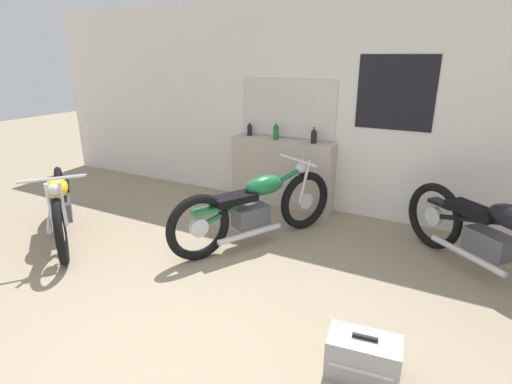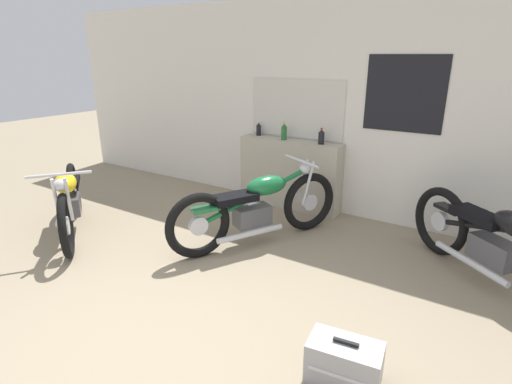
{
  "view_description": "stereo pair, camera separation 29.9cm",
  "coord_description": "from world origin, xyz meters",
  "px_view_note": "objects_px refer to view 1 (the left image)",
  "views": [
    {
      "loc": [
        1.63,
        -1.73,
        2.08
      ],
      "look_at": [
        -0.26,
        1.78,
        0.7
      ],
      "focal_mm": 28.0,
      "sensor_mm": 36.0,
      "label": 1
    },
    {
      "loc": [
        1.89,
        -1.58,
        2.08
      ],
      "look_at": [
        -0.26,
        1.78,
        0.7
      ],
      "focal_mm": 28.0,
      "sensor_mm": 36.0,
      "label": 2
    }
  ],
  "objects_px": {
    "bottle_center": "(314,136)",
    "motorcycle_yellow": "(60,204)",
    "motorcycle_green": "(256,207)",
    "motorcycle_black": "(497,238)",
    "hard_case_silver": "(363,357)",
    "bottle_left_center": "(276,132)",
    "bottle_leftmost": "(250,129)"
  },
  "relations": [
    {
      "from": "bottle_center",
      "to": "motorcycle_green",
      "type": "xyz_separation_m",
      "value": [
        -0.2,
        -1.23,
        -0.63
      ]
    },
    {
      "from": "motorcycle_green",
      "to": "bottle_left_center",
      "type": "bearing_deg",
      "value": 105.82
    },
    {
      "from": "bottle_center",
      "to": "hard_case_silver",
      "type": "bearing_deg",
      "value": -62.51
    },
    {
      "from": "bottle_center",
      "to": "motorcycle_yellow",
      "type": "distance_m",
      "value": 3.24
    },
    {
      "from": "bottle_center",
      "to": "motorcycle_green",
      "type": "distance_m",
      "value": 1.4
    },
    {
      "from": "motorcycle_yellow",
      "to": "motorcycle_green",
      "type": "bearing_deg",
      "value": 25.67
    },
    {
      "from": "bottle_center",
      "to": "motorcycle_yellow",
      "type": "height_order",
      "value": "bottle_center"
    },
    {
      "from": "motorcycle_green",
      "to": "bottle_center",
      "type": "bearing_deg",
      "value": 80.68
    },
    {
      "from": "motorcycle_yellow",
      "to": "motorcycle_black",
      "type": "relative_size",
      "value": 0.91
    },
    {
      "from": "bottle_leftmost",
      "to": "motorcycle_yellow",
      "type": "height_order",
      "value": "bottle_leftmost"
    },
    {
      "from": "bottle_left_center",
      "to": "motorcycle_green",
      "type": "bearing_deg",
      "value": -74.18
    },
    {
      "from": "bottle_leftmost",
      "to": "motorcycle_yellow",
      "type": "distance_m",
      "value": 2.68
    },
    {
      "from": "bottle_left_center",
      "to": "motorcycle_green",
      "type": "height_order",
      "value": "bottle_left_center"
    },
    {
      "from": "bottle_center",
      "to": "motorcycle_green",
      "type": "height_order",
      "value": "bottle_center"
    },
    {
      "from": "motorcycle_yellow",
      "to": "bottle_leftmost",
      "type": "bearing_deg",
      "value": 61.15
    },
    {
      "from": "bottle_center",
      "to": "hard_case_silver",
      "type": "relative_size",
      "value": 0.42
    },
    {
      "from": "motorcycle_green",
      "to": "hard_case_silver",
      "type": "xyz_separation_m",
      "value": [
        1.61,
        -1.47,
        -0.29
      ]
    },
    {
      "from": "bottle_center",
      "to": "motorcycle_yellow",
      "type": "xyz_separation_m",
      "value": [
        -2.27,
        -2.23,
        -0.63
      ]
    },
    {
      "from": "motorcycle_black",
      "to": "bottle_center",
      "type": "bearing_deg",
      "value": 158.19
    },
    {
      "from": "motorcycle_yellow",
      "to": "motorcycle_green",
      "type": "xyz_separation_m",
      "value": [
        2.06,
        0.99,
        0.0
      ]
    },
    {
      "from": "bottle_leftmost",
      "to": "motorcycle_green",
      "type": "height_order",
      "value": "bottle_leftmost"
    },
    {
      "from": "bottle_leftmost",
      "to": "bottle_center",
      "type": "height_order",
      "value": "bottle_center"
    },
    {
      "from": "motorcycle_green",
      "to": "hard_case_silver",
      "type": "bearing_deg",
      "value": -42.37
    },
    {
      "from": "bottle_left_center",
      "to": "motorcycle_black",
      "type": "distance_m",
      "value": 2.93
    },
    {
      "from": "bottle_left_center",
      "to": "motorcycle_black",
      "type": "bearing_deg",
      "value": -17.41
    },
    {
      "from": "motorcycle_yellow",
      "to": "motorcycle_green",
      "type": "height_order",
      "value": "motorcycle_green"
    },
    {
      "from": "motorcycle_yellow",
      "to": "hard_case_silver",
      "type": "bearing_deg",
      "value": -7.34
    },
    {
      "from": "bottle_leftmost",
      "to": "bottle_left_center",
      "type": "xyz_separation_m",
      "value": [
        0.46,
        -0.08,
        0.02
      ]
    },
    {
      "from": "motorcycle_black",
      "to": "hard_case_silver",
      "type": "relative_size",
      "value": 3.55
    },
    {
      "from": "motorcycle_black",
      "to": "bottle_left_center",
      "type": "bearing_deg",
      "value": 162.59
    },
    {
      "from": "bottle_leftmost",
      "to": "hard_case_silver",
      "type": "xyz_separation_m",
      "value": [
        2.41,
        -2.76,
        -0.91
      ]
    },
    {
      "from": "bottle_center",
      "to": "hard_case_silver",
      "type": "distance_m",
      "value": 3.18
    }
  ]
}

